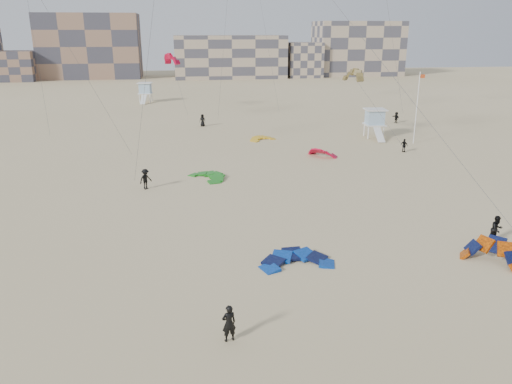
{
  "coord_description": "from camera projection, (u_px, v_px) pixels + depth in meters",
  "views": [
    {
      "loc": [
        -4.68,
        -21.9,
        13.42
      ],
      "look_at": [
        -0.52,
        6.0,
        4.25
      ],
      "focal_mm": 35.0,
      "sensor_mm": 36.0,
      "label": 1
    }
  ],
  "objects": [
    {
      "name": "kite_fly_olive",
      "position": [
        354.0,
        76.0,
        61.69
      ],
      "size": [
        4.59,
        12.81,
        8.25
      ],
      "rotation": [
        0.0,
        0.0,
        -1.09
      ],
      "color": "brown",
      "rests_on": "ground"
    },
    {
      "name": "kite_ground_red_far",
      "position": [
        322.0,
        156.0,
        55.69
      ],
      "size": [
        4.57,
        4.57,
        2.91
      ],
      "primitive_type": null,
      "rotation": [
        0.57,
        0.0,
        2.33
      ],
      "color": "red",
      "rests_on": "ground"
    },
    {
      "name": "kitesurfer_main",
      "position": [
        229.0,
        323.0,
        22.36
      ],
      "size": [
        0.74,
        0.58,
        1.8
      ],
      "primitive_type": "imported",
      "rotation": [
        0.0,
        0.0,
        3.39
      ],
      "color": "black",
      "rests_on": "ground"
    },
    {
      "name": "condo_fill_right",
      "position": [
        303.0,
        60.0,
        148.75
      ],
      "size": [
        10.0,
        10.0,
        10.0
      ],
      "primitive_type": "cube",
      "color": "tan",
      "rests_on": "ground"
    },
    {
      "name": "kitesurfer_c",
      "position": [
        146.0,
        179.0,
        43.95
      ],
      "size": [
        1.35,
        1.26,
        1.83
      ],
      "primitive_type": "imported",
      "rotation": [
        0.0,
        0.0,
        0.65
      ],
      "color": "black",
      "rests_on": "ground"
    },
    {
      "name": "condo_east",
      "position": [
        357.0,
        49.0,
        154.11
      ],
      "size": [
        26.0,
        14.0,
        16.0
      ],
      "primitive_type": "cube",
      "color": "tan",
      "rests_on": "ground"
    },
    {
      "name": "condo_mid",
      "position": [
        229.0,
        57.0,
        147.23
      ],
      "size": [
        32.0,
        16.0,
        12.0
      ],
      "primitive_type": "cube",
      "color": "tan",
      "rests_on": "ground"
    },
    {
      "name": "kitesurfer_d",
      "position": [
        404.0,
        146.0,
        57.35
      ],
      "size": [
        0.82,
        0.97,
        1.56
      ],
      "primitive_type": "imported",
      "rotation": [
        0.0,
        0.0,
        2.16
      ],
      "color": "black",
      "rests_on": "ground"
    },
    {
      "name": "condo_fill_left",
      "position": [
        14.0,
        66.0,
        137.55
      ],
      "size": [
        12.0,
        10.0,
        8.0
      ],
      "primitive_type": "cube",
      "color": "#886752",
      "rests_on": "ground"
    },
    {
      "name": "kitesurfer_f",
      "position": [
        396.0,
        117.0,
        75.48
      ],
      "size": [
        0.81,
        1.61,
        1.67
      ],
      "primitive_type": "imported",
      "rotation": [
        0.0,
        0.0,
        -1.36
      ],
      "color": "black",
      "rests_on": "ground"
    },
    {
      "name": "lifeguard_tower_far",
      "position": [
        145.0,
        92.0,
        96.98
      ],
      "size": [
        2.99,
        5.34,
        3.77
      ],
      "rotation": [
        0.0,
        0.0,
        -0.13
      ],
      "color": "white",
      "rests_on": "ground"
    },
    {
      "name": "kitesurfer_b",
      "position": [
        497.0,
        229.0,
        32.78
      ],
      "size": [
        1.06,
        0.92,
        1.88
      ],
      "primitive_type": "imported",
      "rotation": [
        0.0,
        0.0,
        0.25
      ],
      "color": "black",
      "rests_on": "ground"
    },
    {
      "name": "kite_fly_red",
      "position": [
        171.0,
        60.0,
        83.37
      ],
      "size": [
        4.91,
        12.16,
        9.22
      ],
      "rotation": [
        0.0,
        0.0,
        2.09
      ],
      "color": "red",
      "rests_on": "ground"
    },
    {
      "name": "flagpole",
      "position": [
        417.0,
        107.0,
        60.57
      ],
      "size": [
        0.71,
        0.11,
        8.72
      ],
      "color": "white",
      "rests_on": "ground"
    },
    {
      "name": "kite_ground_blue",
      "position": [
        296.0,
        264.0,
        30.08
      ],
      "size": [
        4.25,
        4.47,
        1.62
      ],
      "primitive_type": null,
      "rotation": [
        0.18,
        0.0,
        0.05
      ],
      "color": "#0F3DB8",
      "rests_on": "ground"
    },
    {
      "name": "ground",
      "position": [
        283.0,
        307.0,
        25.41
      ],
      "size": [
        320.0,
        320.0,
        0.0
      ],
      "primitive_type": "plane",
      "color": "#D3BC8D",
      "rests_on": "ground"
    },
    {
      "name": "kite_ground_green",
      "position": [
        208.0,
        178.0,
        47.49
      ],
      "size": [
        5.42,
        5.34,
        1.17
      ],
      "primitive_type": null,
      "rotation": [
        0.13,
        0.0,
        -1.02
      ],
      "color": "#1F7E20",
      "rests_on": "ground"
    },
    {
      "name": "kitesurfer_e",
      "position": [
        202.0,
        120.0,
        72.81
      ],
      "size": [
        0.99,
        0.79,
        1.77
      ],
      "primitive_type": "imported",
      "rotation": [
        0.0,
        0.0,
        -0.3
      ],
      "color": "black",
      "rests_on": "ground"
    },
    {
      "name": "condo_west_b",
      "position": [
        90.0,
        46.0,
        144.46
      ],
      "size": [
        28.0,
        14.0,
        18.0
      ],
      "primitive_type": "cube",
      "color": "#886752",
      "rests_on": "ground"
    },
    {
      "name": "lifeguard_tower_near",
      "position": [
        374.0,
        123.0,
        65.03
      ],
      "size": [
        2.86,
        5.2,
        3.72
      ],
      "rotation": [
        0.0,
        0.0,
        -0.09
      ],
      "color": "white",
      "rests_on": "ground"
    },
    {
      "name": "kite_ground_orange",
      "position": [
        491.0,
        262.0,
        30.27
      ],
      "size": [
        5.0,
        5.0,
        3.59
      ],
      "primitive_type": null,
      "rotation": [
        0.85,
        0.0,
        -0.85
      ],
      "color": "#FF6202",
      "rests_on": "ground"
    },
    {
      "name": "kite_ground_yellow",
      "position": [
        262.0,
        140.0,
        64.07
      ],
      "size": [
        4.38,
        4.46,
        1.19
      ],
      "primitive_type": null,
      "rotation": [
        0.16,
        0.0,
        0.46
      ],
      "color": "yellow",
      "rests_on": "ground"
    }
  ]
}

